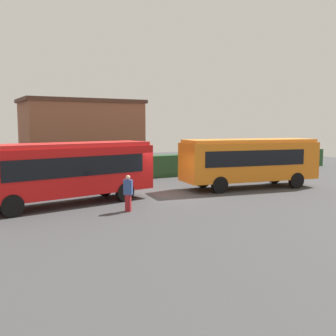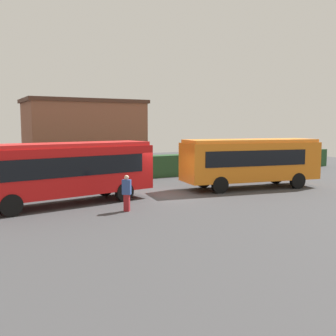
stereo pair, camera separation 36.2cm
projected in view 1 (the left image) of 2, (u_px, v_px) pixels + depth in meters
ground_plane at (161, 196)px, 22.25m from camera, size 64.00×64.00×0.00m
bus_red at (64, 170)px, 19.62m from camera, size 9.60×3.74×3.10m
bus_orange at (250, 160)px, 25.08m from camera, size 9.10×3.93×3.10m
person_left at (128, 192)px, 18.28m from camera, size 0.47×0.45×1.69m
person_center at (237, 168)px, 28.84m from camera, size 0.47×0.36×1.64m
hedge_row at (111, 169)px, 28.76m from camera, size 44.00×1.33×1.66m
depot_building at (82, 136)px, 33.79m from camera, size 9.89×5.42×6.12m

